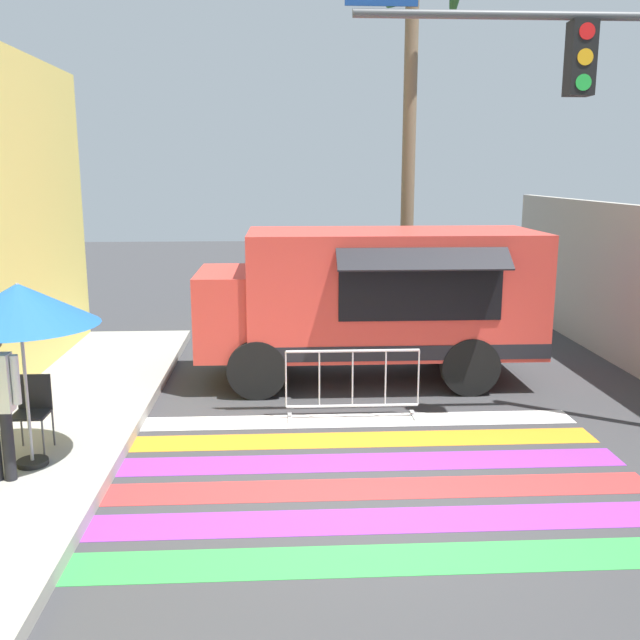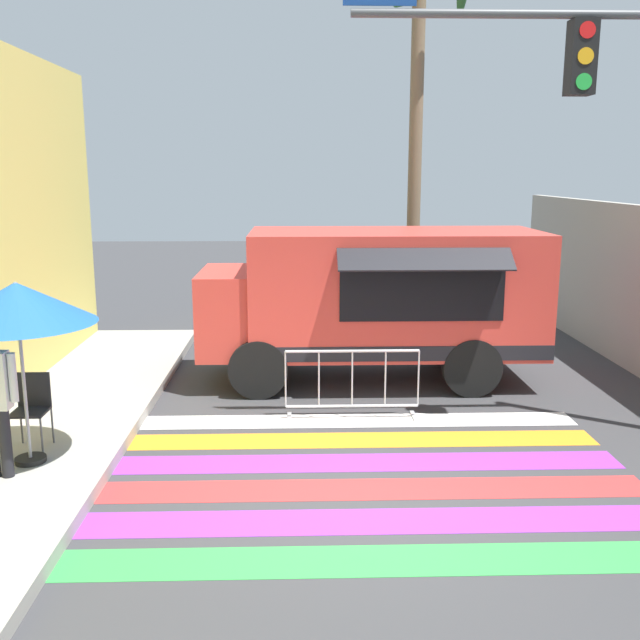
# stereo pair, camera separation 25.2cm
# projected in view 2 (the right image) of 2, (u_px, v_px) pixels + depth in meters

# --- Properties ---
(ground_plane) EXTENTS (60.00, 60.00, 0.00)m
(ground_plane) POSITION_uv_depth(u_px,v_px,m) (371.00, 501.00, 7.82)
(ground_plane) COLOR #38383A
(crosswalk_painted) EXTENTS (6.40, 4.36, 0.01)m
(crosswalk_painted) POSITION_uv_depth(u_px,v_px,m) (365.00, 475.00, 8.48)
(crosswalk_painted) COLOR green
(crosswalk_painted) RESTS_ON ground_plane
(food_truck) EXTENTS (5.70, 2.61, 2.58)m
(food_truck) POSITION_uv_depth(u_px,v_px,m) (369.00, 296.00, 12.10)
(food_truck) COLOR #D13D33
(food_truck) RESTS_ON ground_plane
(traffic_signal_pole) EXTENTS (4.60, 0.29, 5.97)m
(traffic_signal_pole) POSITION_uv_depth(u_px,v_px,m) (624.00, 133.00, 9.06)
(traffic_signal_pole) COLOR #515456
(traffic_signal_pole) RESTS_ON ground_plane
(patio_umbrella) EXTENTS (1.76, 1.76, 2.16)m
(patio_umbrella) POSITION_uv_depth(u_px,v_px,m) (17.00, 304.00, 8.07)
(patio_umbrella) COLOR black
(patio_umbrella) RESTS_ON sidewalk_left
(folding_chair) EXTENTS (0.41, 0.41, 0.93)m
(folding_chair) POSITION_uv_depth(u_px,v_px,m) (32.00, 403.00, 8.84)
(folding_chair) COLOR #4C4C51
(folding_chair) RESTS_ON sidewalk_left
(barricade_front) EXTENTS (1.96, 0.44, 1.03)m
(barricade_front) POSITION_uv_depth(u_px,v_px,m) (352.00, 385.00, 10.35)
(barricade_front) COLOR #B7BABF
(barricade_front) RESTS_ON ground_plane
(palm_tree) EXTENTS (2.30, 2.31, 7.85)m
(palm_tree) POSITION_uv_depth(u_px,v_px,m) (419.00, 61.00, 14.73)
(palm_tree) COLOR #7A664C
(palm_tree) RESTS_ON ground_plane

